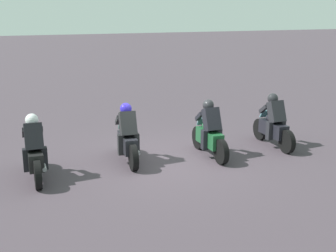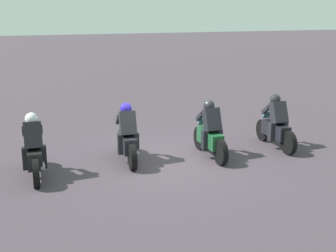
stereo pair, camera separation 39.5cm
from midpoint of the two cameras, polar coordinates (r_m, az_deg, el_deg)
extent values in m
plane|color=#433841|center=(11.89, 0.92, -4.23)|extent=(120.00, 120.00, 0.00)
cylinder|color=black|center=(13.83, 12.64, -0.50)|extent=(0.65, 0.17, 0.64)
cylinder|color=black|center=(12.69, 15.74, -2.06)|extent=(0.65, 0.17, 0.64)
cube|color=black|center=(13.21, 14.17, -0.49)|extent=(1.11, 0.38, 0.40)
ellipsoid|color=black|center=(13.22, 14.03, 0.87)|extent=(0.49, 0.32, 0.24)
cube|color=red|center=(12.79, 15.34, -0.97)|extent=(0.07, 0.16, 0.08)
cylinder|color=#A5A5AD|center=(13.04, 15.52, -1.37)|extent=(0.42, 0.12, 0.10)
cube|color=#232328|center=(13.00, 14.53, 1.61)|extent=(0.50, 0.42, 0.66)
sphere|color=#26262A|center=(13.12, 14.13, 3.27)|extent=(0.31, 0.31, 0.30)
cube|color=teal|center=(13.54, 13.17, 1.42)|extent=(0.17, 0.27, 0.23)
cube|color=#232328|center=(13.01, 13.68, -0.69)|extent=(0.19, 0.15, 0.52)
cube|color=#232328|center=(13.21, 15.18, -0.55)|extent=(0.19, 0.15, 0.52)
cube|color=#232328|center=(13.23, 13.02, 2.01)|extent=(0.39, 0.12, 0.31)
cube|color=#232328|center=(13.41, 14.36, 2.09)|extent=(0.39, 0.12, 0.31)
cylinder|color=black|center=(12.73, 4.92, -1.49)|extent=(0.64, 0.16, 0.64)
cylinder|color=black|center=(11.51, 7.61, -3.31)|extent=(0.64, 0.16, 0.64)
cube|color=#1D542E|center=(12.07, 6.22, -1.54)|extent=(1.11, 0.36, 0.40)
ellipsoid|color=#1D542E|center=(12.08, 6.06, -0.05)|extent=(0.49, 0.32, 0.24)
cube|color=red|center=(11.62, 7.24, -2.10)|extent=(0.07, 0.16, 0.08)
cylinder|color=#A5A5AD|center=(11.87, 7.60, -2.52)|extent=(0.42, 0.11, 0.10)
cube|color=black|center=(11.85, 6.48, 0.75)|extent=(0.50, 0.42, 0.66)
sphere|color=#26262A|center=(11.97, 6.10, 2.57)|extent=(0.31, 0.31, 0.30)
cube|color=slate|center=(12.42, 5.32, 0.57)|extent=(0.16, 0.27, 0.23)
cube|color=black|center=(11.88, 5.57, -1.78)|extent=(0.18, 0.15, 0.52)
cube|color=black|center=(12.04, 7.32, -1.61)|extent=(0.18, 0.15, 0.52)
cube|color=black|center=(12.11, 4.97, 1.19)|extent=(0.39, 0.11, 0.31)
cube|color=black|center=(12.25, 6.52, 1.31)|extent=(0.39, 0.11, 0.31)
cylinder|color=black|center=(12.39, -4.70, -1.94)|extent=(0.65, 0.20, 0.64)
cylinder|color=black|center=(11.07, -3.47, -3.94)|extent=(0.65, 0.20, 0.64)
cube|color=#222228|center=(11.68, -4.14, -2.04)|extent=(1.13, 0.43, 0.40)
ellipsoid|color=#222228|center=(11.69, -4.25, -0.50)|extent=(0.51, 0.35, 0.24)
cube|color=red|center=(11.19, -3.67, -2.67)|extent=(0.08, 0.17, 0.08)
cylinder|color=#A5A5AD|center=(11.41, -3.02, -3.10)|extent=(0.43, 0.14, 0.10)
cube|color=#252527|center=(11.44, -4.09, 0.31)|extent=(0.52, 0.45, 0.66)
sphere|color=#3124C9|center=(11.58, -4.32, 2.21)|extent=(0.33, 0.33, 0.30)
cube|color=teal|center=(12.06, -4.59, 0.16)|extent=(0.18, 0.27, 0.23)
cube|color=#252527|center=(11.53, -5.01, -2.28)|extent=(0.19, 0.16, 0.52)
cube|color=#252527|center=(11.60, -3.06, -2.14)|extent=(0.19, 0.16, 0.52)
cube|color=#252527|center=(11.77, -5.29, 0.80)|extent=(0.39, 0.14, 0.31)
cube|color=#252527|center=(11.83, -3.57, 0.90)|extent=(0.39, 0.14, 0.31)
cylinder|color=black|center=(11.69, -15.52, -3.46)|extent=(0.65, 0.17, 0.64)
cylinder|color=black|center=(10.36, -15.17, -5.76)|extent=(0.65, 0.17, 0.64)
cube|color=black|center=(10.96, -15.42, -3.65)|extent=(1.11, 0.36, 0.40)
ellipsoid|color=black|center=(10.97, -15.55, -2.01)|extent=(0.49, 0.32, 0.24)
cube|color=red|center=(10.47, -15.29, -4.39)|extent=(0.07, 0.16, 0.08)
cylinder|color=#A5A5AD|center=(10.68, -14.42, -4.81)|extent=(0.42, 0.12, 0.10)
cube|color=black|center=(10.72, -15.58, -1.17)|extent=(0.50, 0.42, 0.66)
sphere|color=silver|center=(10.85, -15.75, 0.86)|extent=(0.31, 0.31, 0.30)
cube|color=gray|center=(11.35, -15.65, -1.26)|extent=(0.17, 0.27, 0.23)
cube|color=black|center=(10.85, -16.44, -3.92)|extent=(0.19, 0.15, 0.52)
cube|color=black|center=(10.86, -14.33, -3.76)|extent=(0.19, 0.15, 0.52)
cube|color=black|center=(11.08, -16.60, -0.63)|extent=(0.39, 0.12, 0.31)
cube|color=black|center=(11.09, -14.74, -0.49)|extent=(0.39, 0.12, 0.31)
camera|label=1|loc=(0.20, -89.03, 0.25)|focal=48.65mm
camera|label=2|loc=(0.20, 90.97, -0.25)|focal=48.65mm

